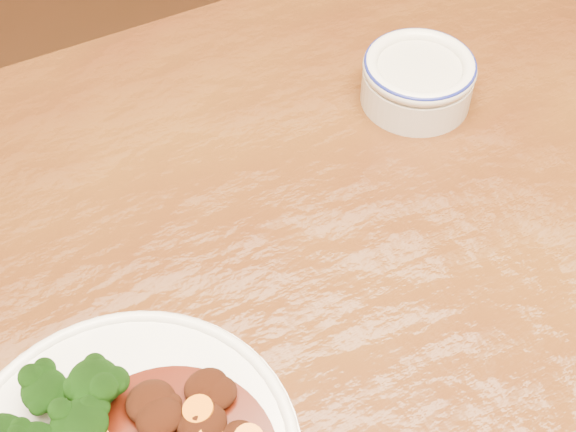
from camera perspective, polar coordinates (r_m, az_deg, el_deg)
dining_table at (r=0.67m, az=8.60°, el=-12.20°), size 1.57×1.02×0.75m
dip_bowl at (r=0.76m, az=9.22°, el=9.64°), size 0.10×0.10×0.05m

